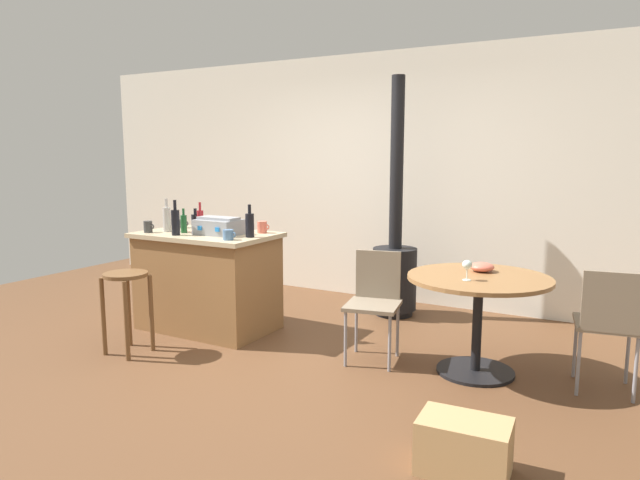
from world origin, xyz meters
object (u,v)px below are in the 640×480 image
at_px(folding_chair_far, 608,320).
at_px(cup_4, 148,227).
at_px(wood_stove, 395,260).
at_px(cup_2, 183,224).
at_px(bottle_0, 167,219).
at_px(bottle_1, 200,220).
at_px(wooden_stool, 126,294).
at_px(cup_0, 262,227).
at_px(bottle_3, 184,223).
at_px(cup_3, 228,235).
at_px(kitchen_island, 208,281).
at_px(serving_bowl, 482,267).
at_px(cup_1, 219,225).
at_px(wine_glass, 467,265).
at_px(bottle_5, 176,222).
at_px(dining_table, 478,299).
at_px(folding_chair_near, 375,297).
at_px(toolbox, 219,226).
at_px(bottle_2, 250,225).
at_px(cardboard_box, 464,446).
at_px(bottle_4, 195,221).

relative_size(folding_chair_far, cup_4, 7.58).
xyz_separation_m(wood_stove, cup_2, (-1.79, -1.09, 0.38)).
relative_size(bottle_0, bottle_1, 1.14).
xyz_separation_m(wooden_stool, bottle_1, (0.02, 0.89, 0.51)).
distance_m(folding_chair_far, cup_0, 2.89).
distance_m(wooden_stool, wood_stove, 2.57).
height_order(bottle_3, cup_3, bottle_3).
height_order(kitchen_island, serving_bowl, kitchen_island).
relative_size(cup_1, wine_glass, 0.86).
relative_size(bottle_5, cup_2, 2.79).
xyz_separation_m(wooden_stool, folding_chair_far, (3.44, 1.00, 0.02)).
bearing_deg(cup_0, dining_table, -3.92).
bearing_deg(serving_bowl, wooden_stool, -156.49).
distance_m(wood_stove, bottle_0, 2.24).
bearing_deg(cup_1, bottle_3, -114.76).
bearing_deg(wood_stove, bottle_5, -134.44).
xyz_separation_m(dining_table, folding_chair_near, (-0.78, -0.09, -0.06)).
xyz_separation_m(dining_table, bottle_1, (-2.57, -0.05, 0.44)).
xyz_separation_m(wooden_stool, toolbox, (0.31, 0.81, 0.48)).
bearing_deg(wood_stove, cup_4, -140.48).
distance_m(folding_chair_far, bottle_3, 3.53).
relative_size(cup_2, cup_3, 0.89).
relative_size(bottle_1, serving_bowl, 1.51).
distance_m(folding_chair_near, toolbox, 1.57).
distance_m(toolbox, bottle_2, 0.34).
xyz_separation_m(cup_2, cardboard_box, (3.17, -1.44, -0.80)).
bearing_deg(wine_glass, cup_0, 170.82).
height_order(kitchen_island, dining_table, kitchen_island).
bearing_deg(kitchen_island, dining_table, 2.49).
xyz_separation_m(folding_chair_far, serving_bowl, (-0.87, 0.12, 0.26)).
distance_m(bottle_3, cup_3, 0.65).
height_order(bottle_3, cup_2, bottle_3).
height_order(bottle_1, wine_glass, bottle_1).
bearing_deg(bottle_5, cup_4, 178.97).
height_order(toolbox, wine_glass, toolbox).
bearing_deg(cup_1, cup_4, -133.24).
distance_m(bottle_3, serving_bowl, 2.65).
distance_m(folding_chair_far, toolbox, 3.17).
xyz_separation_m(folding_chair_far, bottle_3, (-3.48, -0.25, 0.47)).
relative_size(cup_2, cup_4, 0.98).
height_order(wooden_stool, bottle_4, bottle_4).
height_order(toolbox, serving_bowl, toolbox).
distance_m(wooden_stool, toolbox, 0.99).
bearing_deg(dining_table, wooden_stool, -159.99).
relative_size(kitchen_island, bottle_2, 4.41).
bearing_deg(folding_chair_far, toolbox, -176.54).
bearing_deg(toolbox, bottle_2, 0.03).
bearing_deg(cup_1, cup_0, 1.28).
bearing_deg(bottle_4, bottle_2, -11.87).
relative_size(cup_0, cup_1, 1.01).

